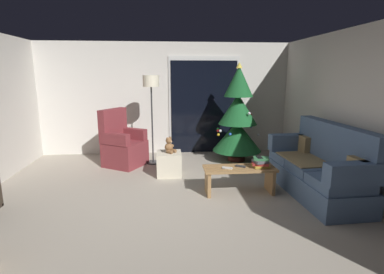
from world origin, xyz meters
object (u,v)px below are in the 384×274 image
object	(u,v)px
cell_phone	(259,157)
floor_lamp	(151,90)
armchair	(123,146)
ottoman	(169,164)
teddy_bear_chestnut	(169,146)
christmas_tree	(238,118)
book_stack	(261,163)
remote_white	(227,168)
coffee_table	(239,176)
couch	(319,169)
remote_graphite	(241,166)

from	to	relation	value
cell_phone	floor_lamp	distance (m)	2.58
armchair	ottoman	world-z (taller)	armchair
teddy_bear_chestnut	christmas_tree	bearing A→B (deg)	29.85
christmas_tree	ottoman	size ratio (longest dim) A/B	4.64
cell_phone	book_stack	bearing A→B (deg)	-32.97
book_stack	teddy_bear_chestnut	distance (m)	1.67
armchair	remote_white	bearing A→B (deg)	-42.99
cell_phone	floor_lamp	size ratio (longest dim) A/B	0.08
ottoman	coffee_table	bearing A→B (deg)	-40.82
remote_white	cell_phone	xyz separation A→B (m)	(0.50, 0.04, 0.15)
book_stack	armchair	xyz separation A→B (m)	(-2.31, 1.64, -0.08)
floor_lamp	armchair	bearing A→B (deg)	-172.41
coffee_table	book_stack	bearing A→B (deg)	-3.17
armchair	floor_lamp	xyz separation A→B (m)	(0.60, 0.08, 1.10)
remote_white	coffee_table	bearing A→B (deg)	-53.03
remote_white	book_stack	distance (m)	0.52
cell_phone	coffee_table	bearing A→B (deg)	-179.38
couch	teddy_bear_chestnut	world-z (taller)	couch
cell_phone	teddy_bear_chestnut	size ratio (longest dim) A/B	0.50
cell_phone	couch	bearing A→B (deg)	-6.77
coffee_table	ottoman	bearing A→B (deg)	139.18
coffee_table	teddy_bear_chestnut	xyz separation A→B (m)	(-1.06, 0.92, 0.27)
coffee_table	teddy_bear_chestnut	world-z (taller)	teddy_bear_chestnut
remote_white	cell_phone	distance (m)	0.52
remote_graphite	armchair	distance (m)	2.57
remote_graphite	armchair	xyz separation A→B (m)	(-2.01, 1.60, -0.02)
christmas_tree	couch	bearing A→B (deg)	-66.00
coffee_table	remote_white	distance (m)	0.25
coffee_table	christmas_tree	distance (m)	1.89
cell_phone	armchair	size ratio (longest dim) A/B	0.13
remote_graphite	ottoman	xyz separation A→B (m)	(-1.09, 0.90, -0.21)
cell_phone	teddy_bear_chestnut	xyz separation A→B (m)	(-1.36, 0.92, -0.02)
coffee_table	ottoman	distance (m)	1.41
couch	coffee_table	size ratio (longest dim) A/B	1.79
couch	remote_white	world-z (taller)	couch
remote_graphite	book_stack	bearing A→B (deg)	118.66
remote_graphite	christmas_tree	size ratio (longest dim) A/B	0.08
christmas_tree	teddy_bear_chestnut	xyz separation A→B (m)	(-1.43, -0.82, -0.36)
remote_graphite	ottoman	bearing A→B (deg)	-93.58
coffee_table	floor_lamp	size ratio (longest dim) A/B	0.62
coffee_table	remote_graphite	xyz separation A→B (m)	(0.02, 0.02, 0.15)
couch	coffee_table	world-z (taller)	couch
coffee_table	floor_lamp	world-z (taller)	floor_lamp
coffee_table	cell_phone	size ratio (longest dim) A/B	7.64
armchair	floor_lamp	distance (m)	1.26
remote_white	floor_lamp	distance (m)	2.37
book_stack	floor_lamp	xyz separation A→B (m)	(-1.71, 1.72, 1.02)
coffee_table	ottoman	size ratio (longest dim) A/B	2.50
cell_phone	christmas_tree	bearing A→B (deg)	89.11
floor_lamp	teddy_bear_chestnut	bearing A→B (deg)	-67.15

